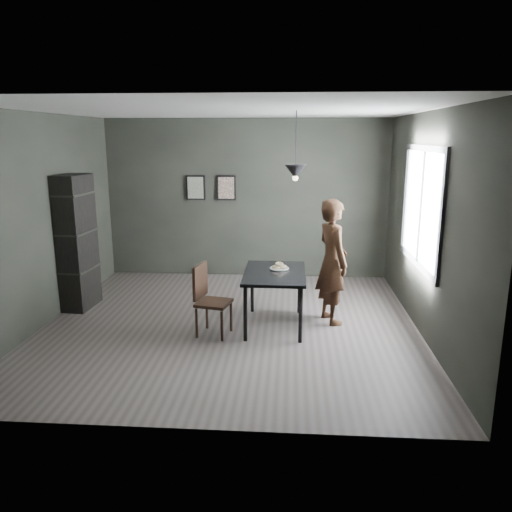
# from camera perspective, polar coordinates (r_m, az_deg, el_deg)

# --- Properties ---
(ground) EXTENTS (5.00, 5.00, 0.00)m
(ground) POSITION_cam_1_polar(r_m,az_deg,el_deg) (6.85, -2.98, -7.80)
(ground) COLOR #35302D
(ground) RESTS_ON ground
(back_wall) EXTENTS (5.00, 0.10, 2.80)m
(back_wall) POSITION_cam_1_polar(r_m,az_deg,el_deg) (8.93, -1.12, 6.52)
(back_wall) COLOR black
(back_wall) RESTS_ON ground
(ceiling) EXTENTS (5.00, 5.00, 0.02)m
(ceiling) POSITION_cam_1_polar(r_m,az_deg,el_deg) (6.39, -3.30, 16.30)
(ceiling) COLOR silver
(ceiling) RESTS_ON ground
(window_assembly) EXTENTS (0.04, 1.96, 1.56)m
(window_assembly) POSITION_cam_1_polar(r_m,az_deg,el_deg) (6.79, 18.34, 5.33)
(window_assembly) COLOR white
(window_assembly) RESTS_ON ground
(cafe_table) EXTENTS (0.80, 1.20, 0.75)m
(cafe_table) POSITION_cam_1_polar(r_m,az_deg,el_deg) (6.59, 2.14, -2.49)
(cafe_table) COLOR black
(cafe_table) RESTS_ON ground
(white_plate) EXTENTS (0.23, 0.23, 0.01)m
(white_plate) POSITION_cam_1_polar(r_m,az_deg,el_deg) (6.69, 2.69, -1.48)
(white_plate) COLOR white
(white_plate) RESTS_ON cafe_table
(donut_pile) EXTENTS (0.21, 0.17, 0.09)m
(donut_pile) POSITION_cam_1_polar(r_m,az_deg,el_deg) (6.68, 2.70, -1.15)
(donut_pile) COLOR beige
(donut_pile) RESTS_ON white_plate
(woman) EXTENTS (0.60, 0.73, 1.70)m
(woman) POSITION_cam_1_polar(r_m,az_deg,el_deg) (6.78, 8.71, -0.62)
(woman) COLOR black
(woman) RESTS_ON ground
(wood_chair) EXTENTS (0.48, 0.48, 0.92)m
(wood_chair) POSITION_cam_1_polar(r_m,az_deg,el_deg) (6.38, -5.55, -4.47)
(wood_chair) COLOR black
(wood_chair) RESTS_ON ground
(shelf_unit) EXTENTS (0.41, 0.68, 1.96)m
(shelf_unit) POSITION_cam_1_polar(r_m,az_deg,el_deg) (7.73, -19.86, 1.47)
(shelf_unit) COLOR black
(shelf_unit) RESTS_ON ground
(pendant_lamp) EXTENTS (0.28, 0.28, 0.86)m
(pendant_lamp) POSITION_cam_1_polar(r_m,az_deg,el_deg) (6.44, 4.54, 9.59)
(pendant_lamp) COLOR black
(pendant_lamp) RESTS_ON ground
(framed_print_left) EXTENTS (0.34, 0.04, 0.44)m
(framed_print_left) POSITION_cam_1_polar(r_m,az_deg,el_deg) (9.00, -6.91, 7.76)
(framed_print_left) COLOR black
(framed_print_left) RESTS_ON ground
(framed_print_right) EXTENTS (0.34, 0.04, 0.44)m
(framed_print_right) POSITION_cam_1_polar(r_m,az_deg,el_deg) (8.92, -3.41, 7.78)
(framed_print_right) COLOR black
(framed_print_right) RESTS_ON ground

